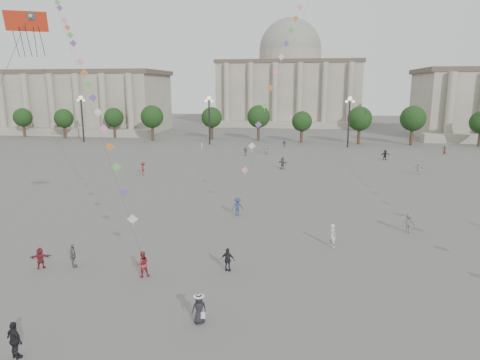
# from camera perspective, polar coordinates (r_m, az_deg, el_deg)

# --- Properties ---
(ground) EXTENTS (360.00, 360.00, 0.00)m
(ground) POSITION_cam_1_polar(r_m,az_deg,el_deg) (26.59, -5.57, -15.83)
(ground) COLOR #575552
(ground) RESTS_ON ground
(hall_west) EXTENTS (84.00, 26.22, 17.20)m
(hall_west) POSITION_cam_1_polar(r_m,az_deg,el_deg) (142.01, -26.48, 9.35)
(hall_west) COLOR gray
(hall_west) RESTS_ON ground
(hall_central) EXTENTS (48.30, 34.30, 35.50)m
(hall_central) POSITION_cam_1_polar(r_m,az_deg,el_deg) (152.05, 6.57, 12.83)
(hall_central) COLOR gray
(hall_central) RESTS_ON ground
(tree_row) EXTENTS (137.12, 5.12, 8.00)m
(tree_row) POSITION_cam_1_polar(r_m,az_deg,el_deg) (101.13, 5.31, 8.18)
(tree_row) COLOR #37271B
(tree_row) RESTS_ON ground
(lamp_post_far_west) EXTENTS (2.00, 0.90, 10.65)m
(lamp_post_far_west) POSITION_cam_1_polar(r_m,az_deg,el_deg) (105.92, -20.36, 8.72)
(lamp_post_far_west) COLOR #262628
(lamp_post_far_west) RESTS_ON ground
(lamp_post_mid_west) EXTENTS (2.00, 0.90, 10.65)m
(lamp_post_mid_west) POSITION_cam_1_polar(r_m,az_deg,el_deg) (95.18, -4.13, 9.13)
(lamp_post_mid_west) COLOR #262628
(lamp_post_mid_west) RESTS_ON ground
(lamp_post_mid_east) EXTENTS (2.00, 0.90, 10.65)m
(lamp_post_mid_east) POSITION_cam_1_polar(r_m,az_deg,el_deg) (93.28, 14.37, 8.72)
(lamp_post_mid_east) COLOR #262628
(lamp_post_mid_east) RESTS_ON ground
(person_crowd_0) EXTENTS (0.94, 0.51, 1.53)m
(person_crowd_0) POSITION_cam_1_polar(r_m,az_deg,el_deg) (91.56, 5.92, 4.83)
(person_crowd_0) COLOR navy
(person_crowd_0) RESTS_ON ground
(person_crowd_4) EXTENTS (1.49, 1.81, 1.94)m
(person_crowd_4) POSITION_cam_1_polar(r_m,az_deg,el_deg) (82.03, 3.44, 4.16)
(person_crowd_4) COLOR #B4B5B0
(person_crowd_4) RESTS_ON ground
(person_crowd_6) EXTENTS (1.27, 0.92, 1.77)m
(person_crowd_6) POSITION_cam_1_polar(r_m,az_deg,el_deg) (40.32, 21.57, -5.36)
(person_crowd_6) COLOR #5B5C60
(person_crowd_6) RESTS_ON ground
(person_crowd_7) EXTENTS (1.68, 1.15, 1.74)m
(person_crowd_7) POSITION_cam_1_polar(r_m,az_deg,el_deg) (68.01, 22.73, 1.45)
(person_crowd_7) COLOR silver
(person_crowd_7) RESTS_ON ground
(person_crowd_9) EXTENTS (1.75, 0.94, 1.80)m
(person_crowd_9) POSITION_cam_1_polar(r_m,az_deg,el_deg) (79.28, 18.78, 3.19)
(person_crowd_9) COLOR black
(person_crowd_9) RESTS_ON ground
(person_crowd_10) EXTENTS (0.55, 0.66, 1.54)m
(person_crowd_10) POSITION_cam_1_polar(r_m,az_deg,el_deg) (86.98, -5.09, 4.46)
(person_crowd_10) COLOR silver
(person_crowd_10) RESTS_ON ground
(person_crowd_12) EXTENTS (1.79, 1.43, 1.91)m
(person_crowd_12) POSITION_cam_1_polar(r_m,az_deg,el_deg) (66.86, 5.71, 2.25)
(person_crowd_12) COLOR #5D5C61
(person_crowd_12) RESTS_ON ground
(person_crowd_13) EXTENTS (0.78, 0.84, 1.92)m
(person_crowd_13) POSITION_cam_1_polar(r_m,az_deg,el_deg) (35.08, 12.24, -7.23)
(person_crowd_13) COLOR silver
(person_crowd_13) RESTS_ON ground
(person_crowd_16) EXTENTS (1.00, 0.44, 1.68)m
(person_crowd_16) POSITION_cam_1_polar(r_m,az_deg,el_deg) (80.10, 0.74, 3.89)
(person_crowd_16) COLOR slate
(person_crowd_16) RESTS_ON ground
(person_crowd_17) EXTENTS (1.11, 1.43, 1.95)m
(person_crowd_17) POSITION_cam_1_polar(r_m,az_deg,el_deg) (63.58, -12.76, 1.51)
(person_crowd_17) COLOR maroon
(person_crowd_17) RESTS_ON ground
(person_crowd_18) EXTENTS (0.94, 0.82, 1.63)m
(person_crowd_18) POSITION_cam_1_polar(r_m,az_deg,el_deg) (89.67, 25.54, 3.57)
(person_crowd_18) COLOR maroon
(person_crowd_18) RESTS_ON ground
(tourist_1) EXTENTS (1.18, 0.84, 1.87)m
(tourist_1) POSITION_cam_1_polar(r_m,az_deg,el_deg) (23.78, -27.83, -18.38)
(tourist_1) COLOR black
(tourist_1) RESTS_ON ground
(tourist_2) EXTENTS (1.48, 0.96, 1.52)m
(tourist_2) POSITION_cam_1_polar(r_m,az_deg,el_deg) (33.59, -25.08, -9.40)
(tourist_2) COLOR maroon
(tourist_2) RESTS_ON ground
(tourist_3) EXTENTS (0.93, 1.05, 1.71)m
(tourist_3) POSITION_cam_1_polar(r_m,az_deg,el_deg) (32.85, -21.35, -9.38)
(tourist_3) COLOR slate
(tourist_3) RESTS_ON ground
(tourist_4) EXTENTS (1.03, 0.55, 1.68)m
(tourist_4) POSITION_cam_1_polar(r_m,az_deg,el_deg) (30.05, -1.62, -10.57)
(tourist_4) COLOR black
(tourist_4) RESTS_ON ground
(kite_flyer_0) EXTENTS (1.09, 1.02, 1.79)m
(kite_flyer_0) POSITION_cam_1_polar(r_m,az_deg,el_deg) (29.94, -12.86, -10.87)
(kite_flyer_0) COLOR maroon
(kite_flyer_0) RESTS_ON ground
(kite_flyer_1) EXTENTS (1.37, 1.17, 1.84)m
(kite_flyer_1) POSITION_cam_1_polar(r_m,az_deg,el_deg) (42.44, -0.33, -3.57)
(kite_flyer_1) COLOR navy
(kite_flyer_1) RESTS_ON ground
(hat_person) EXTENTS (0.97, 0.88, 1.69)m
(hat_person) POSITION_cam_1_polar(r_m,az_deg,el_deg) (24.10, -5.47, -16.63)
(hat_person) COLOR black
(hat_person) RESTS_ON ground
(dragon_kite) EXTENTS (3.92, 2.64, 15.98)m
(dragon_kite) POSITION_cam_1_polar(r_m,az_deg,el_deg) (27.67, -26.58, 16.75)
(dragon_kite) COLOR red
(dragon_kite) RESTS_ON ground
(kite_train_west) EXTENTS (36.29, 48.88, 70.46)m
(kite_train_west) POSITION_cam_1_polar(r_m,az_deg,el_deg) (59.85, -22.15, 18.18)
(kite_train_west) COLOR #3F3F3F
(kite_train_west) RESTS_ON ground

